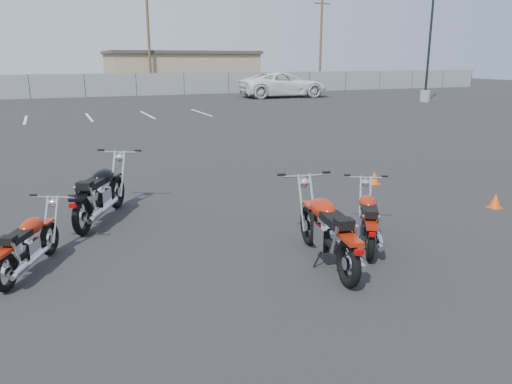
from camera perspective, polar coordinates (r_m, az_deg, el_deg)
name	(u,v)px	position (r m, az deg, el deg)	size (l,w,h in m)	color
ground	(259,240)	(8.25, 0.33, -5.50)	(120.00, 120.00, 0.00)	black
motorcycle_front_red	(28,244)	(7.62, -24.56, -5.45)	(1.12, 1.75, 0.89)	black
motorcycle_second_black	(100,193)	(9.52, -17.35, -0.15)	(1.50, 2.23, 1.14)	black
motorcycle_third_red	(328,230)	(7.23, 8.23, -4.34)	(0.90, 2.29, 1.12)	black
motorcycle_rear_red	(368,219)	(8.08, 12.72, -3.08)	(1.33, 1.82, 0.95)	black
training_cone_near	(374,178)	(12.22, 13.36, 1.62)	(0.26, 0.26, 0.31)	#DA4F0B
training_cone_far	(495,201)	(11.05, 25.67, -0.91)	(0.24, 0.24, 0.29)	#DA4F0B
light_pole_east	(428,61)	(37.53, 19.07, 13.98)	(0.80, 0.70, 10.61)	gray
chainlink_fence	(85,86)	(42.27, -18.98, 11.43)	(80.06, 0.06, 1.80)	slate
tan_building_east	(180,70)	(52.76, -8.67, 13.63)	(14.40, 9.40, 3.70)	#9C8864
utility_pole_c	(149,38)	(47.03, -12.17, 16.79)	(1.80, 0.24, 9.00)	#4E3924
utility_pole_d	(321,41)	(54.35, 7.42, 16.69)	(1.80, 0.24, 9.00)	#4E3924
parking_line_stripes	(58,118)	(27.27, -21.69, 7.81)	(15.12, 4.00, 0.01)	silver
white_van	(284,78)	(40.09, 3.19, 12.93)	(7.98, 3.19, 3.03)	white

